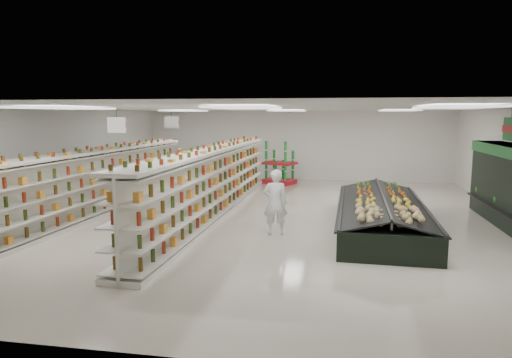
% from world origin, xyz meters
% --- Properties ---
extents(floor, '(16.00, 16.00, 0.00)m').
position_xyz_m(floor, '(0.00, 0.00, 0.00)').
color(floor, beige).
rests_on(floor, ground).
extents(ceiling, '(14.00, 16.00, 0.02)m').
position_xyz_m(ceiling, '(0.00, 0.00, 3.20)').
color(ceiling, white).
rests_on(ceiling, wall_back).
extents(wall_back, '(14.00, 0.02, 3.20)m').
position_xyz_m(wall_back, '(0.00, 8.00, 1.60)').
color(wall_back, white).
rests_on(wall_back, floor).
extents(wall_front, '(14.00, 0.02, 3.20)m').
position_xyz_m(wall_front, '(0.00, -8.00, 1.60)').
color(wall_front, white).
rests_on(wall_front, floor).
extents(wall_left, '(0.02, 16.00, 3.20)m').
position_xyz_m(wall_left, '(-7.00, 0.00, 1.60)').
color(wall_left, white).
rests_on(wall_left, floor).
extents(aisle_sign_near, '(0.52, 0.06, 0.75)m').
position_xyz_m(aisle_sign_near, '(-3.80, -2.00, 2.75)').
color(aisle_sign_near, white).
rests_on(aisle_sign_near, ceiling).
extents(aisle_sign_far, '(0.52, 0.06, 0.75)m').
position_xyz_m(aisle_sign_far, '(-3.80, 2.00, 2.75)').
color(aisle_sign_far, white).
rests_on(aisle_sign_far, ceiling).
extents(gondola_left, '(1.39, 11.39, 1.97)m').
position_xyz_m(gondola_left, '(-5.32, -0.78, 0.90)').
color(gondola_left, white).
rests_on(gondola_left, floor).
extents(gondola_center, '(1.11, 11.69, 2.02)m').
position_xyz_m(gondola_center, '(-1.78, -0.13, 0.93)').
color(gondola_center, white).
rests_on(gondola_center, floor).
extents(produce_island, '(2.48, 6.37, 0.94)m').
position_xyz_m(produce_island, '(3.06, -0.74, 0.43)').
color(produce_island, black).
rests_on(produce_island, floor).
extents(soda_endcap, '(1.60, 1.38, 1.72)m').
position_xyz_m(soda_endcap, '(-0.60, 6.60, 0.83)').
color(soda_endcap, red).
rests_on(soda_endcap, floor).
extents(shopper_main, '(0.68, 0.52, 1.67)m').
position_xyz_m(shopper_main, '(0.35, -1.91, 0.83)').
color(shopper_main, white).
rests_on(shopper_main, floor).
extents(shopper_background, '(0.54, 0.85, 1.71)m').
position_xyz_m(shopper_background, '(-4.20, 4.05, 0.86)').
color(shopper_background, tan).
rests_on(shopper_background, floor).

